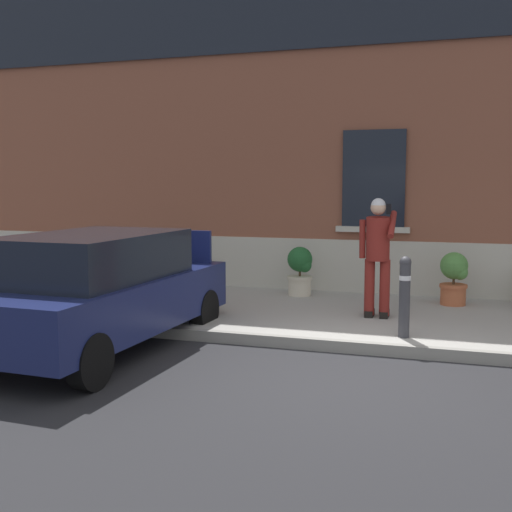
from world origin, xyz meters
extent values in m
plane|color=#232326|center=(0.00, 0.00, 0.00)|extent=(80.00, 80.00, 0.00)
cube|color=#99968E|center=(0.00, 2.80, 0.07)|extent=(24.00, 3.60, 0.15)
cube|color=gray|center=(0.00, 0.94, 0.07)|extent=(24.00, 0.12, 0.15)
cube|color=brown|center=(0.00, 5.30, 3.75)|extent=(24.00, 1.40, 7.50)
cube|color=#BCB7A8|center=(0.00, 4.58, 0.55)|extent=(24.00, 0.08, 1.10)
cube|color=black|center=(-0.32, 4.57, 2.20)|extent=(1.10, 0.06, 1.70)
cube|color=#BCB7A8|center=(-0.32, 4.54, 1.30)|extent=(1.30, 0.12, 0.10)
cube|color=black|center=(0.00, 4.57, 5.20)|extent=(16.80, 0.06, 1.40)
cube|color=#161E4C|center=(-3.13, 0.11, 0.62)|extent=(1.90, 4.06, 0.64)
cube|color=black|center=(-3.14, -0.04, 1.22)|extent=(1.63, 2.46, 0.56)
cube|color=black|center=(-3.06, 2.12, 0.40)|extent=(1.67, 0.16, 0.20)
cube|color=yellow|center=(-3.06, 2.12, 0.58)|extent=(0.52, 0.04, 0.12)
cube|color=#B21414|center=(-3.81, 2.15, 0.84)|extent=(0.16, 0.05, 0.18)
cube|color=#B21414|center=(-2.30, 2.09, 0.84)|extent=(0.16, 0.05, 0.18)
cube|color=#161E4C|center=(-3.07, 1.86, 1.12)|extent=(1.49, 0.12, 0.60)
cylinder|color=black|center=(-2.39, -1.32, 0.30)|extent=(0.22, 0.61, 0.60)
cylinder|color=black|center=(-3.87, 1.54, 0.30)|extent=(0.22, 0.61, 0.60)
cylinder|color=black|center=(-2.29, 1.48, 0.30)|extent=(0.22, 0.61, 0.60)
cylinder|color=#333338|center=(0.52, 1.35, 0.62)|extent=(0.14, 0.14, 0.95)
sphere|color=#333338|center=(0.52, 1.35, 1.12)|extent=(0.15, 0.15, 0.15)
cylinder|color=silver|center=(0.52, 1.35, 0.92)|extent=(0.15, 0.15, 0.06)
cylinder|color=#333338|center=(-3.57, 1.35, 0.62)|extent=(0.14, 0.14, 0.95)
sphere|color=#333338|center=(-3.57, 1.35, 1.12)|extent=(0.15, 0.15, 0.15)
cylinder|color=silver|center=(-3.57, 1.35, 0.92)|extent=(0.15, 0.15, 0.06)
cylinder|color=maroon|center=(-0.07, 2.46, 0.60)|extent=(0.15, 0.15, 0.82)
cube|color=black|center=(-0.07, 2.52, 0.20)|extent=(0.12, 0.28, 0.10)
cylinder|color=maroon|center=(0.15, 2.46, 0.60)|extent=(0.15, 0.15, 0.82)
cube|color=black|center=(0.15, 2.52, 0.20)|extent=(0.12, 0.28, 0.10)
cylinder|color=maroon|center=(0.04, 2.43, 1.32)|extent=(0.34, 0.38, 0.64)
sphere|color=tan|center=(0.04, 2.40, 1.77)|extent=(0.22, 0.22, 0.22)
sphere|color=silver|center=(0.04, 2.40, 1.80)|extent=(0.21, 0.21, 0.21)
cylinder|color=maroon|center=(-0.18, 2.42, 1.31)|extent=(0.09, 0.13, 0.57)
cylinder|color=maroon|center=(0.24, 2.42, 1.53)|extent=(0.09, 0.44, 0.39)
cube|color=black|center=(0.19, 2.38, 1.75)|extent=(0.07, 0.02, 0.15)
cylinder|color=#2D2D30|center=(-4.08, 3.88, 0.32)|extent=(0.40, 0.40, 0.34)
cylinder|color=#2D2D30|center=(-4.08, 3.88, 0.46)|extent=(0.44, 0.44, 0.05)
cylinder|color=#47331E|center=(-4.08, 3.88, 0.61)|extent=(0.04, 0.04, 0.24)
sphere|color=#286B2D|center=(-4.08, 3.88, 0.79)|extent=(0.44, 0.44, 0.44)
sphere|color=#286B2D|center=(-3.98, 3.83, 0.69)|extent=(0.24, 0.24, 0.24)
cylinder|color=beige|center=(-1.49, 3.95, 0.32)|extent=(0.40, 0.40, 0.34)
cylinder|color=beige|center=(-1.49, 3.95, 0.46)|extent=(0.44, 0.44, 0.05)
cylinder|color=#47331E|center=(-1.49, 3.95, 0.61)|extent=(0.04, 0.04, 0.24)
sphere|color=#1E5628|center=(-1.49, 3.95, 0.79)|extent=(0.44, 0.44, 0.44)
sphere|color=#1E5628|center=(-1.39, 3.90, 0.69)|extent=(0.24, 0.24, 0.24)
cylinder|color=#B25B38|center=(1.09, 3.85, 0.32)|extent=(0.40, 0.40, 0.34)
cylinder|color=#B25B38|center=(1.09, 3.85, 0.46)|extent=(0.44, 0.44, 0.05)
cylinder|color=#47331E|center=(1.09, 3.85, 0.61)|extent=(0.04, 0.04, 0.24)
sphere|color=#4C843D|center=(1.09, 3.85, 0.79)|extent=(0.44, 0.44, 0.44)
sphere|color=#4C843D|center=(1.19, 3.80, 0.69)|extent=(0.24, 0.24, 0.24)
camera|label=1|loc=(1.16, -6.84, 2.11)|focal=44.71mm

